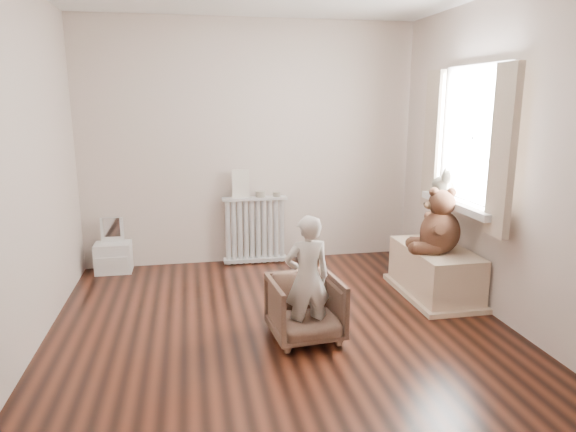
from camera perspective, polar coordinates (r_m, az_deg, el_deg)
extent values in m
cube|color=black|center=(4.19, -0.87, -12.18)|extent=(3.60, 3.60, 0.01)
cube|color=beige|center=(5.60, -4.17, 7.96)|extent=(3.60, 0.02, 2.60)
cube|color=beige|center=(2.10, 7.62, -0.25)|extent=(3.60, 0.02, 2.60)
cube|color=beige|center=(3.94, -27.75, 4.47)|extent=(0.02, 3.60, 2.60)
cube|color=beige|center=(4.50, 22.38, 5.85)|extent=(0.02, 3.60, 2.60)
cube|color=white|center=(4.72, 20.14, 8.14)|extent=(0.03, 0.90, 1.10)
cube|color=silver|center=(4.75, 18.67, 1.20)|extent=(0.22, 1.10, 0.06)
cube|color=beige|center=(4.19, 22.76, 6.60)|extent=(0.06, 0.26, 1.30)
cube|color=beige|center=(5.17, 15.79, 8.11)|extent=(0.06, 0.26, 1.30)
cube|color=silver|center=(5.64, -3.68, -1.39)|extent=(0.70, 0.13, 0.74)
cube|color=beige|center=(5.52, -5.29, 3.60)|extent=(0.18, 0.02, 0.31)
cylinder|color=#A59E8C|center=(5.56, -3.07, 2.46)|extent=(0.11, 0.11, 0.07)
cylinder|color=#A59E8C|center=(5.59, -1.27, 2.43)|extent=(0.09, 0.09, 0.05)
cube|color=silver|center=(5.66, -18.90, -3.23)|extent=(0.36, 0.26, 0.57)
imported|color=brown|center=(3.92, 1.95, -10.21)|extent=(0.56, 0.57, 0.48)
imported|color=beige|center=(3.78, 2.15, -6.94)|extent=(0.37, 0.26, 0.95)
cube|color=beige|center=(4.94, 15.98, -6.23)|extent=(0.51, 0.96, 0.45)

